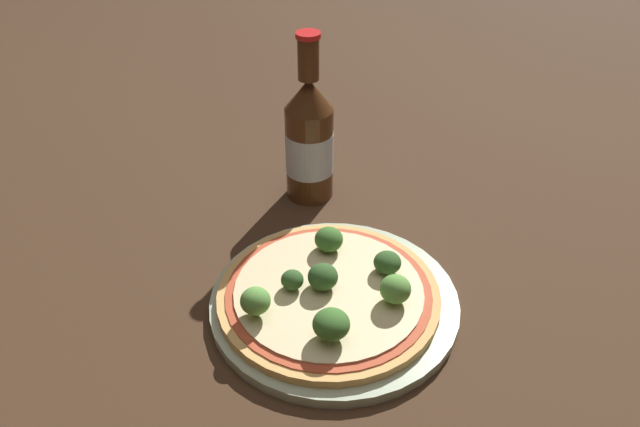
% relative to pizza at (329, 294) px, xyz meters
% --- Properties ---
extents(ground_plane, '(3.00, 3.00, 0.00)m').
position_rel_pizza_xyz_m(ground_plane, '(0.01, 0.01, -0.02)').
color(ground_plane, '#3D2819').
extents(plate, '(0.26, 0.26, 0.01)m').
position_rel_pizza_xyz_m(plate, '(0.01, 0.00, -0.01)').
color(plate, '#A3B293').
rests_on(plate, ground_plane).
extents(pizza, '(0.24, 0.24, 0.01)m').
position_rel_pizza_xyz_m(pizza, '(0.00, 0.00, 0.00)').
color(pizza, tan).
rests_on(pizza, plate).
extents(broccoli_floret_0, '(0.03, 0.03, 0.03)m').
position_rel_pizza_xyz_m(broccoli_floret_0, '(-0.00, 0.01, 0.02)').
color(broccoli_floret_0, '#6B8E51').
rests_on(broccoli_floret_0, pizza).
extents(broccoli_floret_1, '(0.03, 0.03, 0.03)m').
position_rel_pizza_xyz_m(broccoli_floret_1, '(0.02, 0.06, 0.02)').
color(broccoli_floret_1, '#6B8E51').
rests_on(broccoli_floret_1, pizza).
extents(broccoli_floret_2, '(0.03, 0.03, 0.02)m').
position_rel_pizza_xyz_m(broccoli_floret_2, '(0.07, 0.01, 0.02)').
color(broccoli_floret_2, '#6B8E51').
rests_on(broccoli_floret_2, pizza).
extents(broccoli_floret_3, '(0.03, 0.03, 0.03)m').
position_rel_pizza_xyz_m(broccoli_floret_3, '(-0.08, -0.02, 0.03)').
color(broccoli_floret_3, '#6B8E51').
rests_on(broccoli_floret_3, pizza).
extents(broccoli_floret_4, '(0.03, 0.03, 0.03)m').
position_rel_pizza_xyz_m(broccoli_floret_4, '(0.06, -0.03, 0.02)').
color(broccoli_floret_4, '#6B8E51').
rests_on(broccoli_floret_4, pizza).
extents(broccoli_floret_5, '(0.04, 0.04, 0.03)m').
position_rel_pizza_xyz_m(broccoli_floret_5, '(-0.02, -0.07, 0.03)').
color(broccoli_floret_5, '#6B8E51').
rests_on(broccoli_floret_5, pizza).
extents(broccoli_floret_6, '(0.02, 0.02, 0.02)m').
position_rel_pizza_xyz_m(broccoli_floret_6, '(-0.04, 0.01, 0.02)').
color(broccoli_floret_6, '#6B8E51').
rests_on(broccoli_floret_6, pizza).
extents(beer_bottle, '(0.06, 0.06, 0.22)m').
position_rel_pizza_xyz_m(beer_bottle, '(0.03, 0.22, 0.06)').
color(beer_bottle, '#472814').
rests_on(beer_bottle, ground_plane).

